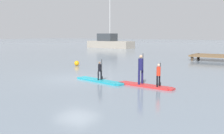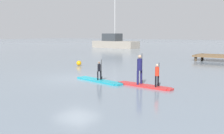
{
  "view_description": "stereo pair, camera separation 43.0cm",
  "coord_description": "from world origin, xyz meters",
  "px_view_note": "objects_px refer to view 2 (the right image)",
  "views": [
    {
      "loc": [
        10.48,
        -12.47,
        2.71
      ],
      "look_at": [
        1.82,
        1.21,
        0.71
      ],
      "focal_mm": 42.8,
      "sensor_mm": 36.0,
      "label": 1
    },
    {
      "loc": [
        10.84,
        -12.24,
        2.71
      ],
      "look_at": [
        1.82,
        1.21,
        0.71
      ],
      "focal_mm": 42.8,
      "sensor_mm": 36.0,
      "label": 2
    }
  ],
  "objects_px": {
    "paddler_adult": "(140,67)",
    "mooring_buoy_near": "(79,63)",
    "paddleboard_near": "(99,81)",
    "paddler_child_front": "(157,74)",
    "fishing_boat_green_midground": "(114,43)",
    "paddler_child_solo": "(99,70)",
    "paddleboard_far": "(144,86)"
  },
  "relations": [
    {
      "from": "paddleboard_far",
      "to": "fishing_boat_green_midground",
      "type": "height_order",
      "value": "fishing_boat_green_midground"
    },
    {
      "from": "paddleboard_far",
      "to": "mooring_buoy_near",
      "type": "relative_size",
      "value": 7.46
    },
    {
      "from": "paddleboard_far",
      "to": "fishing_boat_green_midground",
      "type": "bearing_deg",
      "value": 125.61
    },
    {
      "from": "paddleboard_near",
      "to": "fishing_boat_green_midground",
      "type": "relative_size",
      "value": 0.35
    },
    {
      "from": "paddler_adult",
      "to": "fishing_boat_green_midground",
      "type": "xyz_separation_m",
      "value": [
        -22.75,
        32.14,
        0.04
      ]
    },
    {
      "from": "paddleboard_near",
      "to": "mooring_buoy_near",
      "type": "height_order",
      "value": "mooring_buoy_near"
    },
    {
      "from": "paddleboard_near",
      "to": "paddleboard_far",
      "type": "height_order",
      "value": "same"
    },
    {
      "from": "fishing_boat_green_midground",
      "to": "paddler_child_solo",
      "type": "bearing_deg",
      "value": -57.93
    },
    {
      "from": "paddler_adult",
      "to": "paddler_child_front",
      "type": "xyz_separation_m",
      "value": [
        1.04,
        -0.1,
        -0.24
      ]
    },
    {
      "from": "paddleboard_far",
      "to": "mooring_buoy_near",
      "type": "bearing_deg",
      "value": 149.78
    },
    {
      "from": "paddler_child_solo",
      "to": "fishing_boat_green_midground",
      "type": "relative_size",
      "value": 0.12
    },
    {
      "from": "paddleboard_near",
      "to": "paddler_child_solo",
      "type": "bearing_deg",
      "value": 51.18
    },
    {
      "from": "fishing_boat_green_midground",
      "to": "paddler_child_front",
      "type": "bearing_deg",
      "value": -53.58
    },
    {
      "from": "paddleboard_near",
      "to": "paddler_adult",
      "type": "distance_m",
      "value": 2.71
    },
    {
      "from": "fishing_boat_green_midground",
      "to": "mooring_buoy_near",
      "type": "height_order",
      "value": "fishing_boat_green_midground"
    },
    {
      "from": "paddleboard_near",
      "to": "paddleboard_far",
      "type": "bearing_deg",
      "value": 1.84
    },
    {
      "from": "paddler_adult",
      "to": "paddler_child_front",
      "type": "distance_m",
      "value": 1.07
    },
    {
      "from": "paddler_child_front",
      "to": "mooring_buoy_near",
      "type": "height_order",
      "value": "paddler_child_front"
    },
    {
      "from": "paddler_child_front",
      "to": "mooring_buoy_near",
      "type": "xyz_separation_m",
      "value": [
        -9.72,
        5.29,
        -0.53
      ]
    },
    {
      "from": "paddleboard_far",
      "to": "paddler_adult",
      "type": "relative_size",
      "value": 1.99
    },
    {
      "from": "paddler_adult",
      "to": "mooring_buoy_near",
      "type": "bearing_deg",
      "value": 149.13
    },
    {
      "from": "paddler_adult",
      "to": "fishing_boat_green_midground",
      "type": "height_order",
      "value": "fishing_boat_green_midground"
    },
    {
      "from": "paddler_adult",
      "to": "fishing_boat_green_midground",
      "type": "distance_m",
      "value": 39.37
    },
    {
      "from": "paddler_adult",
      "to": "fishing_boat_green_midground",
      "type": "bearing_deg",
      "value": 125.29
    },
    {
      "from": "paddler_child_solo",
      "to": "paddler_adult",
      "type": "relative_size",
      "value": 0.73
    },
    {
      "from": "paddler_child_front",
      "to": "paddler_adult",
      "type": "bearing_deg",
      "value": 174.25
    },
    {
      "from": "paddler_child_solo",
      "to": "paddleboard_far",
      "type": "xyz_separation_m",
      "value": [
        2.83,
        0.08,
        -0.64
      ]
    },
    {
      "from": "paddler_adult",
      "to": "mooring_buoy_near",
      "type": "xyz_separation_m",
      "value": [
        -8.68,
        5.19,
        -0.77
      ]
    },
    {
      "from": "paddler_adult",
      "to": "paddler_child_front",
      "type": "height_order",
      "value": "paddler_adult"
    },
    {
      "from": "paddler_child_solo",
      "to": "paddler_child_front",
      "type": "relative_size",
      "value": 0.99
    },
    {
      "from": "paddler_child_front",
      "to": "mooring_buoy_near",
      "type": "distance_m",
      "value": 11.08
    },
    {
      "from": "paddleboard_near",
      "to": "paddler_child_front",
      "type": "distance_m",
      "value": 3.65
    }
  ]
}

